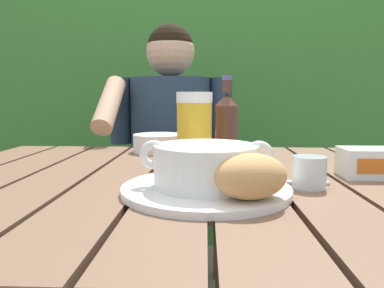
{
  "coord_description": "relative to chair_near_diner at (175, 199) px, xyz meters",
  "views": [
    {
      "loc": [
        0.06,
        -0.72,
        0.92
      ],
      "look_at": [
        0.03,
        -0.02,
        0.83
      ],
      "focal_mm": 33.38,
      "sensor_mm": 36.0,
      "label": 1
    }
  ],
  "objects": [
    {
      "name": "dining_table",
      "position": [
        0.09,
        -0.87,
        0.2
      ],
      "size": [
        1.11,
        0.87,
        0.76
      ],
      "color": "brown",
      "rests_on": "ground_plane"
    },
    {
      "name": "hedge_backdrop",
      "position": [
        0.2,
        0.87,
        0.68
      ],
      "size": [
        3.02,
        0.91,
        2.7
      ],
      "color": "#39722F",
      "rests_on": "ground_plane"
    },
    {
      "name": "chair_near_diner",
      "position": [
        0.0,
        0.0,
        0.0
      ],
      "size": [
        0.43,
        0.44,
        0.92
      ],
      "color": "brown",
      "rests_on": "ground_plane"
    },
    {
      "name": "person_eating",
      "position": [
        -0.0,
        -0.2,
        0.26
      ],
      "size": [
        0.48,
        0.47,
        1.21
      ],
      "color": "#253649",
      "rests_on": "ground_plane"
    },
    {
      "name": "serving_plate",
      "position": [
        0.14,
        -0.99,
        0.31
      ],
      "size": [
        0.29,
        0.29,
        0.01
      ],
      "color": "white",
      "rests_on": "dining_table"
    },
    {
      "name": "soup_bowl",
      "position": [
        0.14,
        -0.99,
        0.35
      ],
      "size": [
        0.23,
        0.18,
        0.08
      ],
      "color": "white",
      "rests_on": "serving_plate"
    },
    {
      "name": "bread_roll",
      "position": [
        0.21,
        -1.07,
        0.35
      ],
      "size": [
        0.14,
        0.12,
        0.07
      ],
      "color": "tan",
      "rests_on": "serving_plate"
    },
    {
      "name": "beer_glass",
      "position": [
        0.11,
        -0.77,
        0.39
      ],
      "size": [
        0.08,
        0.08,
        0.17
      ],
      "color": "gold",
      "rests_on": "dining_table"
    },
    {
      "name": "beer_bottle",
      "position": [
        0.19,
        -0.7,
        0.4
      ],
      "size": [
        0.06,
        0.06,
        0.21
      ],
      "color": "#4C2B1F",
      "rests_on": "dining_table"
    },
    {
      "name": "water_glass_small",
      "position": [
        0.33,
        -0.95,
        0.33
      ],
      "size": [
        0.06,
        0.06,
        0.06
      ],
      "color": "silver",
      "rests_on": "dining_table"
    },
    {
      "name": "butter_tub",
      "position": [
        0.47,
        -0.86,
        0.34
      ],
      "size": [
        0.1,
        0.08,
        0.06
      ],
      "color": "white",
      "rests_on": "dining_table"
    },
    {
      "name": "table_knife",
      "position": [
        0.28,
        -0.92,
        0.31
      ],
      "size": [
        0.16,
        0.03,
        0.01
      ],
      "color": "silver",
      "rests_on": "dining_table"
    },
    {
      "name": "diner_bowl",
      "position": [
        0.0,
        -0.54,
        0.33
      ],
      "size": [
        0.15,
        0.15,
        0.05
      ],
      "color": "white",
      "rests_on": "dining_table"
    }
  ]
}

